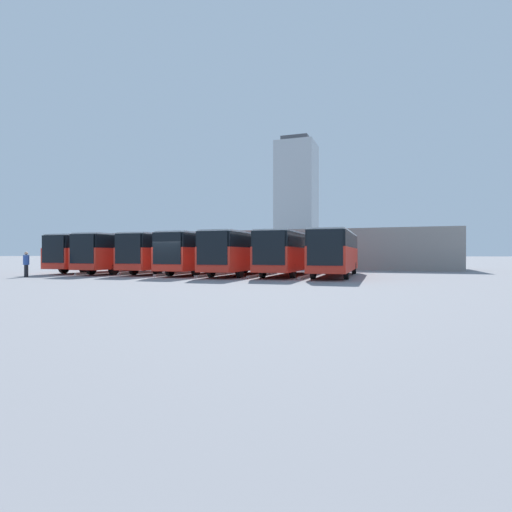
{
  "coord_description": "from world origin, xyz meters",
  "views": [
    {
      "loc": [
        -14.9,
        23.88,
        1.64
      ],
      "look_at": [
        -4.47,
        -5.98,
        1.49
      ],
      "focal_mm": 28.0,
      "sensor_mm": 36.0,
      "label": 1
    }
  ],
  "objects_px": {
    "bus_0": "(336,252)",
    "bus_4": "(170,252)",
    "bus_5": "(130,252)",
    "bus_6": "(103,252)",
    "bus_1": "(289,252)",
    "pedestrian": "(26,263)",
    "bus_3": "(204,252)",
    "bus_2": "(243,252)"
  },
  "relations": [
    {
      "from": "bus_5",
      "to": "bus_6",
      "type": "height_order",
      "value": "same"
    },
    {
      "from": "bus_1",
      "to": "bus_2",
      "type": "height_order",
      "value": "same"
    },
    {
      "from": "bus_0",
      "to": "bus_5",
      "type": "relative_size",
      "value": 1.0
    },
    {
      "from": "pedestrian",
      "to": "bus_5",
      "type": "bearing_deg",
      "value": -50.66
    },
    {
      "from": "bus_0",
      "to": "bus_4",
      "type": "distance_m",
      "value": 14.35
    },
    {
      "from": "bus_6",
      "to": "pedestrian",
      "type": "xyz_separation_m",
      "value": [
        -0.86,
        8.96,
        -0.85
      ]
    },
    {
      "from": "bus_3",
      "to": "bus_6",
      "type": "height_order",
      "value": "same"
    },
    {
      "from": "bus_0",
      "to": "bus_1",
      "type": "distance_m",
      "value": 3.59
    },
    {
      "from": "pedestrian",
      "to": "bus_2",
      "type": "bearing_deg",
      "value": -91.91
    },
    {
      "from": "bus_3",
      "to": "bus_5",
      "type": "distance_m",
      "value": 7.17
    },
    {
      "from": "bus_1",
      "to": "bus_6",
      "type": "distance_m",
      "value": 17.94
    },
    {
      "from": "bus_0",
      "to": "bus_4",
      "type": "bearing_deg",
      "value": -3.28
    },
    {
      "from": "bus_4",
      "to": "bus_5",
      "type": "distance_m",
      "value": 3.64
    },
    {
      "from": "bus_1",
      "to": "bus_4",
      "type": "distance_m",
      "value": 10.76
    },
    {
      "from": "bus_2",
      "to": "pedestrian",
      "type": "distance_m",
      "value": 15.64
    },
    {
      "from": "bus_3",
      "to": "pedestrian",
      "type": "relative_size",
      "value": 6.67
    },
    {
      "from": "bus_3",
      "to": "bus_6",
      "type": "xyz_separation_m",
      "value": [
        10.76,
        -0.69,
        0.0
      ]
    },
    {
      "from": "bus_2",
      "to": "bus_0",
      "type": "bearing_deg",
      "value": -177.55
    },
    {
      "from": "bus_0",
      "to": "bus_6",
      "type": "relative_size",
      "value": 1.0
    },
    {
      "from": "bus_4",
      "to": "bus_5",
      "type": "relative_size",
      "value": 1.0
    },
    {
      "from": "bus_3",
      "to": "bus_4",
      "type": "relative_size",
      "value": 1.0
    },
    {
      "from": "bus_1",
      "to": "pedestrian",
      "type": "distance_m",
      "value": 19.14
    },
    {
      "from": "bus_4",
      "to": "pedestrian",
      "type": "relative_size",
      "value": 6.67
    },
    {
      "from": "bus_3",
      "to": "bus_6",
      "type": "relative_size",
      "value": 1.0
    },
    {
      "from": "bus_2",
      "to": "bus_3",
      "type": "relative_size",
      "value": 1.0
    },
    {
      "from": "bus_4",
      "to": "bus_6",
      "type": "height_order",
      "value": "same"
    },
    {
      "from": "bus_1",
      "to": "bus_4",
      "type": "height_order",
      "value": "same"
    },
    {
      "from": "bus_6",
      "to": "bus_5",
      "type": "bearing_deg",
      "value": 165.85
    },
    {
      "from": "bus_2",
      "to": "pedestrian",
      "type": "xyz_separation_m",
      "value": [
        13.48,
        7.88,
        -0.85
      ]
    },
    {
      "from": "bus_0",
      "to": "pedestrian",
      "type": "distance_m",
      "value": 22.31
    },
    {
      "from": "bus_4",
      "to": "bus_6",
      "type": "bearing_deg",
      "value": -2.96
    },
    {
      "from": "bus_0",
      "to": "bus_5",
      "type": "bearing_deg",
      "value": -0.94
    },
    {
      "from": "bus_4",
      "to": "bus_5",
      "type": "bearing_deg",
      "value": 8.32
    },
    {
      "from": "bus_1",
      "to": "bus_3",
      "type": "bearing_deg",
      "value": 1.05
    },
    {
      "from": "bus_3",
      "to": "pedestrian",
      "type": "height_order",
      "value": "bus_3"
    },
    {
      "from": "bus_5",
      "to": "pedestrian",
      "type": "relative_size",
      "value": 6.67
    },
    {
      "from": "bus_6",
      "to": "bus_4",
      "type": "bearing_deg",
      "value": 177.04
    },
    {
      "from": "bus_5",
      "to": "pedestrian",
      "type": "xyz_separation_m",
      "value": [
        2.72,
        8.16,
        -0.85
      ]
    },
    {
      "from": "bus_1",
      "to": "pedestrian",
      "type": "height_order",
      "value": "bus_1"
    },
    {
      "from": "bus_2",
      "to": "bus_5",
      "type": "height_order",
      "value": "same"
    },
    {
      "from": "bus_5",
      "to": "bus_6",
      "type": "bearing_deg",
      "value": -14.15
    },
    {
      "from": "bus_3",
      "to": "bus_5",
      "type": "height_order",
      "value": "same"
    }
  ]
}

